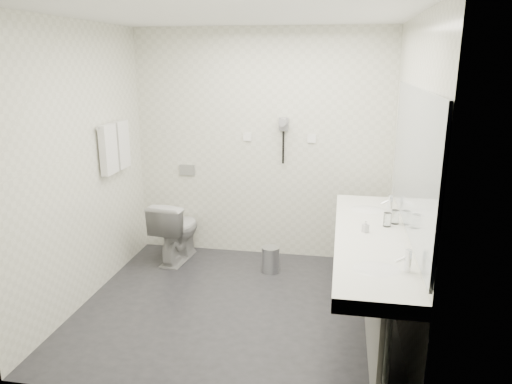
# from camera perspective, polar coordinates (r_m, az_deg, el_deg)

# --- Properties ---
(floor) EXTENTS (2.80, 2.80, 0.00)m
(floor) POSITION_cam_1_polar(r_m,az_deg,el_deg) (4.48, -2.29, -13.48)
(floor) COLOR #25252A
(floor) RESTS_ON ground
(ceiling) EXTENTS (2.80, 2.80, 0.00)m
(ceiling) POSITION_cam_1_polar(r_m,az_deg,el_deg) (3.93, -2.71, 20.32)
(ceiling) COLOR white
(ceiling) RESTS_ON wall_back
(wall_back) EXTENTS (2.80, 0.00, 2.80)m
(wall_back) POSITION_cam_1_polar(r_m,az_deg,el_deg) (5.27, 0.61, 5.48)
(wall_back) COLOR silver
(wall_back) RESTS_ON floor
(wall_front) EXTENTS (2.80, 0.00, 2.80)m
(wall_front) POSITION_cam_1_polar(r_m,az_deg,el_deg) (2.82, -8.25, -3.73)
(wall_front) COLOR silver
(wall_front) RESTS_ON floor
(wall_left) EXTENTS (0.00, 2.60, 2.60)m
(wall_left) POSITION_cam_1_polar(r_m,az_deg,el_deg) (4.53, -20.05, 2.86)
(wall_left) COLOR silver
(wall_left) RESTS_ON floor
(wall_right) EXTENTS (0.00, 2.60, 2.60)m
(wall_right) POSITION_cam_1_polar(r_m,az_deg,el_deg) (3.97, 17.68, 1.35)
(wall_right) COLOR silver
(wall_right) RESTS_ON floor
(vanity_counter) EXTENTS (0.55, 2.20, 0.10)m
(vanity_counter) POSITION_cam_1_polar(r_m,az_deg,el_deg) (3.88, 13.45, -5.61)
(vanity_counter) COLOR white
(vanity_counter) RESTS_ON floor
(vanity_panel) EXTENTS (0.03, 2.15, 0.75)m
(vanity_panel) POSITION_cam_1_polar(r_m,az_deg,el_deg) (4.05, 13.42, -11.25)
(vanity_panel) COLOR gray
(vanity_panel) RESTS_ON floor
(vanity_post_near) EXTENTS (0.06, 0.06, 0.75)m
(vanity_post_near) POSITION_cam_1_polar(r_m,az_deg,el_deg) (3.16, 14.97, -19.72)
(vanity_post_near) COLOR silver
(vanity_post_near) RESTS_ON floor
(vanity_post_far) EXTENTS (0.06, 0.06, 0.75)m
(vanity_post_far) POSITION_cam_1_polar(r_m,az_deg,el_deg) (5.00, 13.19, -5.93)
(vanity_post_far) COLOR silver
(vanity_post_far) RESTS_ON floor
(mirror) EXTENTS (0.02, 2.20, 1.05)m
(mirror) POSITION_cam_1_polar(r_m,az_deg,el_deg) (3.73, 18.07, 3.60)
(mirror) COLOR #B2BCC6
(mirror) RESTS_ON wall_right
(basin_near) EXTENTS (0.40, 0.31, 0.05)m
(basin_near) POSITION_cam_1_polar(r_m,az_deg,el_deg) (3.27, 14.05, -9.12)
(basin_near) COLOR white
(basin_near) RESTS_ON vanity_counter
(basin_far) EXTENTS (0.40, 0.31, 0.05)m
(basin_far) POSITION_cam_1_polar(r_m,az_deg,el_deg) (4.48, 13.07, -2.23)
(basin_far) COLOR white
(basin_far) RESTS_ON vanity_counter
(faucet_near) EXTENTS (0.04, 0.04, 0.15)m
(faucet_near) POSITION_cam_1_polar(r_m,az_deg,el_deg) (3.25, 17.61, -7.78)
(faucet_near) COLOR silver
(faucet_near) RESTS_ON vanity_counter
(faucet_far) EXTENTS (0.04, 0.04, 0.15)m
(faucet_far) POSITION_cam_1_polar(r_m,az_deg,el_deg) (4.47, 15.63, -1.24)
(faucet_far) COLOR silver
(faucet_far) RESTS_ON vanity_counter
(soap_bottle_a) EXTENTS (0.06, 0.06, 0.10)m
(soap_bottle_a) POSITION_cam_1_polar(r_m,az_deg,el_deg) (3.89, 12.88, -4.00)
(soap_bottle_a) COLOR beige
(soap_bottle_a) RESTS_ON vanity_counter
(glass_left) EXTENTS (0.08, 0.08, 0.12)m
(glass_left) POSITION_cam_1_polar(r_m,az_deg,el_deg) (4.06, 15.32, -3.19)
(glass_left) COLOR silver
(glass_left) RESTS_ON vanity_counter
(glass_right) EXTENTS (0.07, 0.07, 0.12)m
(glass_right) POSITION_cam_1_polar(r_m,az_deg,el_deg) (4.14, 16.19, -2.87)
(glass_right) COLOR silver
(glass_right) RESTS_ON vanity_counter
(toilet) EXTENTS (0.46, 0.72, 0.69)m
(toilet) POSITION_cam_1_polar(r_m,az_deg,el_deg) (5.38, -9.41, -4.48)
(toilet) COLOR white
(toilet) RESTS_ON floor
(flush_plate) EXTENTS (0.18, 0.02, 0.12)m
(flush_plate) POSITION_cam_1_polar(r_m,az_deg,el_deg) (5.52, -8.17, 2.61)
(flush_plate) COLOR #B2B5BA
(flush_plate) RESTS_ON wall_back
(pedal_bin) EXTENTS (0.24, 0.24, 0.26)m
(pedal_bin) POSITION_cam_1_polar(r_m,az_deg,el_deg) (5.09, 1.74, -8.10)
(pedal_bin) COLOR #B2B5BA
(pedal_bin) RESTS_ON floor
(bin_lid) EXTENTS (0.19, 0.19, 0.02)m
(bin_lid) POSITION_cam_1_polar(r_m,az_deg,el_deg) (5.04, 1.75, -6.66)
(bin_lid) COLOR #B2B5BA
(bin_lid) RESTS_ON pedal_bin
(towel_rail) EXTENTS (0.02, 0.62, 0.02)m
(towel_rail) POSITION_cam_1_polar(r_m,az_deg,el_deg) (4.94, -16.70, 7.67)
(towel_rail) COLOR silver
(towel_rail) RESTS_ON wall_left
(towel_near) EXTENTS (0.07, 0.24, 0.48)m
(towel_near) POSITION_cam_1_polar(r_m,az_deg,el_deg) (4.84, -17.12, 4.85)
(towel_near) COLOR white
(towel_near) RESTS_ON towel_rail
(towel_far) EXTENTS (0.07, 0.24, 0.48)m
(towel_far) POSITION_cam_1_polar(r_m,az_deg,el_deg) (5.09, -15.71, 5.45)
(towel_far) COLOR white
(towel_far) RESTS_ON towel_rail
(dryer_cradle) EXTENTS (0.10, 0.04, 0.14)m
(dryer_cradle) POSITION_cam_1_polar(r_m,az_deg,el_deg) (5.17, 3.32, 8.06)
(dryer_cradle) COLOR gray
(dryer_cradle) RESTS_ON wall_back
(dryer_barrel) EXTENTS (0.08, 0.14, 0.08)m
(dryer_barrel) POSITION_cam_1_polar(r_m,az_deg,el_deg) (5.10, 3.23, 8.29)
(dryer_barrel) COLOR gray
(dryer_barrel) RESTS_ON dryer_cradle
(dryer_cord) EXTENTS (0.02, 0.02, 0.35)m
(dryer_cord) POSITION_cam_1_polar(r_m,az_deg,el_deg) (5.19, 3.25, 5.30)
(dryer_cord) COLOR black
(dryer_cord) RESTS_ON dryer_cradle
(switch_plate_a) EXTENTS (0.09, 0.02, 0.09)m
(switch_plate_a) POSITION_cam_1_polar(r_m,az_deg,el_deg) (5.27, -1.03, 6.58)
(switch_plate_a) COLOR white
(switch_plate_a) RESTS_ON wall_back
(switch_plate_b) EXTENTS (0.09, 0.02, 0.09)m
(switch_plate_b) POSITION_cam_1_polar(r_m,az_deg,el_deg) (5.18, 6.63, 6.32)
(switch_plate_b) COLOR white
(switch_plate_b) RESTS_ON wall_back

